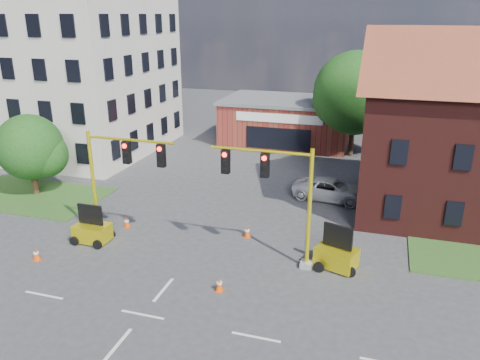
{
  "coord_description": "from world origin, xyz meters",
  "views": [
    {
      "loc": [
        8.9,
        -14.85,
        12.06
      ],
      "look_at": [
        1.26,
        10.0,
        2.83
      ],
      "focal_mm": 35.0,
      "sensor_mm": 36.0,
      "label": 1
    }
  ],
  "objects": [
    {
      "name": "trailer_east",
      "position": [
        7.42,
        6.4,
        0.7
      ],
      "size": [
        2.27,
        1.86,
        2.23
      ],
      "rotation": [
        0.0,
        0.0,
        -0.32
      ],
      "color": "yellow",
      "rests_on": "ground"
    },
    {
      "name": "tree_large",
      "position": [
        6.87,
        27.08,
        5.37
      ],
      "size": [
        7.64,
        7.28,
        9.25
      ],
      "color": "#362313",
      "rests_on": "ground"
    },
    {
      "name": "office_block",
      "position": [
        -20.0,
        21.9,
        10.31
      ],
      "size": [
        18.4,
        15.4,
        20.6
      ],
      "color": "beige",
      "rests_on": "ground"
    },
    {
      "name": "ground",
      "position": [
        0.0,
        0.0,
        0.0
      ],
      "size": [
        120.0,
        120.0,
        0.0
      ],
      "primitive_type": "plane",
      "color": "#3D3D40",
      "rests_on": "ground"
    },
    {
      "name": "tree_nw_front",
      "position": [
        -13.77,
        10.58,
        3.32
      ],
      "size": [
        4.73,
        4.51,
        5.72
      ],
      "color": "#362313",
      "rests_on": "ground"
    },
    {
      "name": "cone_b",
      "position": [
        -5.05,
        7.49,
        0.34
      ],
      "size": [
        0.4,
        0.4,
        0.7
      ],
      "color": "#E1490B",
      "rests_on": "ground"
    },
    {
      "name": "pickup_white",
      "position": [
        6.1,
        15.62,
        0.73
      ],
      "size": [
        5.46,
        2.93,
        1.46
      ],
      "primitive_type": "imported",
      "rotation": [
        0.0,
        0.0,
        1.47
      ],
      "color": "silver",
      "rests_on": "ground"
    },
    {
      "name": "cone_a",
      "position": [
        -7.5,
        2.59,
        0.34
      ],
      "size": [
        0.4,
        0.4,
        0.7
      ],
      "color": "#E1490B",
      "rests_on": "ground"
    },
    {
      "name": "signal_mast_east",
      "position": [
        4.36,
        6.0,
        3.92
      ],
      "size": [
        5.3,
        0.6,
        6.2
      ],
      "color": "gray",
      "rests_on": "ground"
    },
    {
      "name": "brick_shop",
      "position": [
        0.0,
        29.98,
        2.16
      ],
      "size": [
        12.4,
        8.4,
        4.3
      ],
      "color": "maroon",
      "rests_on": "ground"
    },
    {
      "name": "signal_mast_west",
      "position": [
        -4.36,
        6.0,
        3.92
      ],
      "size": [
        5.3,
        0.6,
        6.2
      ],
      "color": "gray",
      "rests_on": "ground"
    },
    {
      "name": "cone_d",
      "position": [
        2.2,
        8.36,
        0.34
      ],
      "size": [
        0.4,
        0.4,
        0.7
      ],
      "color": "#E1490B",
      "rests_on": "ground"
    },
    {
      "name": "trailer_west",
      "position": [
        -5.91,
        5.27,
        0.67
      ],
      "size": [
        1.89,
        1.26,
        2.14
      ],
      "rotation": [
        0.0,
        0.0,
        0.0
      ],
      "color": "yellow",
      "rests_on": "ground"
    },
    {
      "name": "cone_c",
      "position": [
        2.52,
        2.68,
        0.34
      ],
      "size": [
        0.4,
        0.4,
        0.7
      ],
      "color": "#E1490B",
      "rests_on": "ground"
    }
  ]
}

